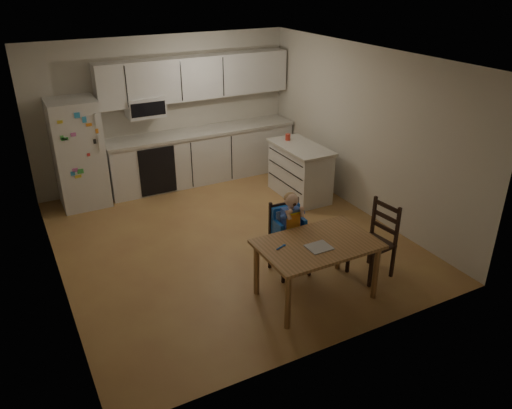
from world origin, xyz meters
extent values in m
cube|color=#9C683D|center=(0.00, 0.00, -0.01)|extent=(4.50, 5.00, 0.01)
cube|color=beige|center=(0.00, 2.50, 1.25)|extent=(4.50, 0.02, 2.50)
cube|color=beige|center=(-2.25, 0.00, 1.25)|extent=(0.02, 5.00, 2.50)
cube|color=beige|center=(2.25, 0.00, 1.25)|extent=(0.02, 5.00, 2.50)
cube|color=white|center=(0.00, 0.00, 2.50)|extent=(4.50, 5.00, 0.01)
cube|color=silver|center=(-1.55, 2.15, 0.85)|extent=(0.72, 0.70, 1.70)
cube|color=silver|center=(0.53, 2.20, 0.43)|extent=(3.34, 0.60, 0.86)
cube|color=beige|center=(0.53, 2.19, 0.89)|extent=(3.37, 0.62, 0.05)
cube|color=black|center=(-0.39, 1.89, 0.43)|extent=(0.60, 0.02, 0.80)
cube|color=silver|center=(0.53, 2.33, 1.80)|extent=(3.34, 0.34, 0.70)
cube|color=silver|center=(-0.39, 2.30, 1.42)|extent=(0.60, 0.38, 0.33)
cube|color=silver|center=(1.68, 0.78, 0.41)|extent=(0.56, 1.13, 0.83)
cube|color=beige|center=(1.68, 0.78, 0.85)|extent=(0.62, 1.18, 0.05)
cylinder|color=red|center=(1.64, 1.14, 0.93)|extent=(0.08, 0.08, 0.11)
cube|color=olive|center=(0.32, -1.69, 0.69)|extent=(1.32, 0.85, 0.04)
cylinder|color=olive|center=(-0.26, -2.04, 0.33)|extent=(0.07, 0.07, 0.67)
cylinder|color=olive|center=(-0.26, -1.34, 0.33)|extent=(0.07, 0.07, 0.67)
cylinder|color=olive|center=(0.91, -2.04, 0.33)|extent=(0.07, 0.07, 0.67)
cylinder|color=olive|center=(0.91, -1.34, 0.33)|extent=(0.07, 0.07, 0.67)
cube|color=#A6A5AA|center=(0.28, -1.79, 0.71)|extent=(0.26, 0.22, 0.01)
cylinder|color=blue|center=(-0.10, -1.60, 0.72)|extent=(0.12, 0.06, 0.02)
cube|color=black|center=(0.32, -1.12, 0.42)|extent=(0.43, 0.43, 0.03)
cube|color=black|center=(0.13, -1.30, 0.20)|extent=(0.04, 0.04, 0.41)
cube|color=black|center=(0.15, -0.93, 0.20)|extent=(0.04, 0.04, 0.41)
cube|color=black|center=(0.50, -1.32, 0.20)|extent=(0.04, 0.04, 0.41)
cube|color=black|center=(0.51, -0.95, 0.20)|extent=(0.04, 0.04, 0.41)
cube|color=black|center=(0.33, -0.94, 0.68)|extent=(0.41, 0.05, 0.48)
cube|color=blue|center=(0.32, -1.12, 0.48)|extent=(0.38, 0.35, 0.10)
cube|color=blue|center=(0.33, -0.99, 0.70)|extent=(0.37, 0.08, 0.33)
cube|color=#5194D3|center=(0.32, -1.14, 0.54)|extent=(0.30, 0.26, 0.02)
cube|color=#3363B4|center=(0.32, -1.11, 0.76)|extent=(0.22, 0.15, 0.25)
cube|color=orange|center=(0.32, -1.18, 0.75)|extent=(0.18, 0.02, 0.19)
sphere|color=beige|center=(0.32, -1.12, 1.00)|extent=(0.17, 0.17, 0.16)
ellipsoid|color=olive|center=(0.32, -1.12, 1.01)|extent=(0.17, 0.16, 0.14)
cube|color=black|center=(1.17, -1.64, 0.43)|extent=(0.46, 0.46, 0.03)
cube|color=black|center=(0.96, -1.47, 0.21)|extent=(0.04, 0.04, 0.42)
cube|color=black|center=(1.34, -1.43, 0.21)|extent=(0.04, 0.04, 0.42)
cube|color=black|center=(1.00, -1.85, 0.21)|extent=(0.04, 0.04, 0.42)
cube|color=black|center=(1.38, -1.81, 0.21)|extent=(0.04, 0.04, 0.42)
cube|color=black|center=(1.36, -1.62, 0.70)|extent=(0.08, 0.42, 0.50)
camera|label=1|loc=(-2.54, -5.63, 3.49)|focal=35.00mm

